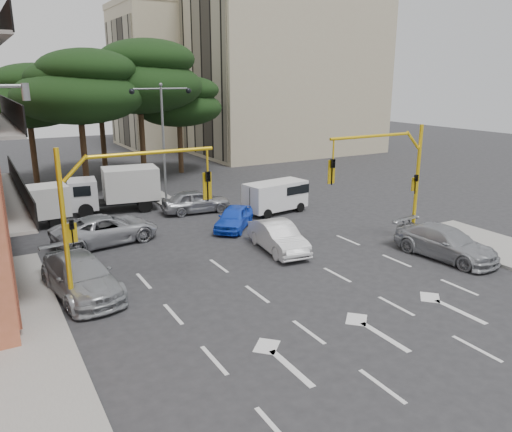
# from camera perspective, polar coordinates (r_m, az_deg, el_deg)

# --- Properties ---
(ground) EXTENTS (120.00, 120.00, 0.00)m
(ground) POSITION_cam_1_polar(r_m,az_deg,el_deg) (20.92, 4.93, -7.76)
(ground) COLOR #28282B
(ground) RESTS_ON ground
(median_strip) EXTENTS (1.40, 6.00, 0.15)m
(median_strip) POSITION_cam_1_polar(r_m,az_deg,el_deg) (34.59, -10.20, 1.65)
(median_strip) COLOR gray
(median_strip) RESTS_ON ground
(apartment_beige_near) EXTENTS (20.20, 12.15, 18.70)m
(apartment_beige_near) POSITION_cam_1_polar(r_m,az_deg,el_deg) (56.91, 3.49, 16.67)
(apartment_beige_near) COLOR #B9A98B
(apartment_beige_near) RESTS_ON ground
(apartment_beige_far) EXTENTS (16.20, 12.15, 16.70)m
(apartment_beige_far) POSITION_cam_1_polar(r_m,az_deg,el_deg) (64.37, -8.05, 15.54)
(apartment_beige_far) COLOR #B9A98B
(apartment_beige_far) RESTS_ON ground
(pine_left_near) EXTENTS (9.15, 9.15, 10.23)m
(pine_left_near) POSITION_cam_1_polar(r_m,az_deg,el_deg) (38.37, -19.58, 13.74)
(pine_left_near) COLOR #382616
(pine_left_near) RESTS_ON ground
(pine_center) EXTENTS (9.98, 9.98, 11.16)m
(pine_center) POSITION_cam_1_polar(r_m,az_deg,el_deg) (41.50, -13.19, 15.25)
(pine_center) COLOR #382616
(pine_center) RESTS_ON ground
(pine_left_far) EXTENTS (8.32, 8.32, 9.30)m
(pine_left_far) POSITION_cam_1_polar(r_m,az_deg,el_deg) (41.93, -24.64, 12.37)
(pine_left_far) COLOR #382616
(pine_left_far) RESTS_ON ground
(pine_right) EXTENTS (7.49, 7.49, 8.37)m
(pine_right) POSITION_cam_1_polar(r_m,az_deg,el_deg) (44.74, -8.76, 12.80)
(pine_right) COLOR #382616
(pine_right) RESTS_ON ground
(pine_back) EXTENTS (9.15, 9.15, 10.23)m
(pine_back) POSITION_cam_1_polar(r_m,az_deg,el_deg) (45.83, -17.47, 14.08)
(pine_back) COLOR #382616
(pine_back) RESTS_ON ground
(signal_mast_right) EXTENTS (5.79, 0.37, 6.00)m
(signal_mast_right) POSITION_cam_1_polar(r_m,az_deg,el_deg) (25.51, 15.32, 5.14)
(signal_mast_right) COLOR yellow
(signal_mast_right) RESTS_ON ground
(signal_mast_left) EXTENTS (5.79, 0.37, 6.00)m
(signal_mast_left) POSITION_cam_1_polar(r_m,az_deg,el_deg) (18.75, -15.85, 1.46)
(signal_mast_left) COLOR yellow
(signal_mast_left) RESTS_ON ground
(street_lamp_center) EXTENTS (4.16, 0.36, 7.77)m
(street_lamp_center) POSITION_cam_1_polar(r_m,az_deg,el_deg) (33.72, -10.64, 10.50)
(street_lamp_center) COLOR slate
(street_lamp_center) RESTS_ON median_strip
(car_white_hatch) EXTENTS (2.00, 4.49, 1.43)m
(car_white_hatch) POSITION_cam_1_polar(r_m,az_deg,el_deg) (24.47, 2.55, -2.41)
(car_white_hatch) COLOR silver
(car_white_hatch) RESTS_ON ground
(car_blue_compact) EXTENTS (3.70, 3.81, 1.29)m
(car_blue_compact) POSITION_cam_1_polar(r_m,az_deg,el_deg) (28.04, -2.53, -0.20)
(car_blue_compact) COLOR blue
(car_blue_compact) RESTS_ON ground
(car_silver_wagon) EXTENTS (2.74, 5.46, 1.52)m
(car_silver_wagon) POSITION_cam_1_polar(r_m,az_deg,el_deg) (20.81, -19.39, -6.50)
(car_silver_wagon) COLOR #9A9DA2
(car_silver_wagon) RESTS_ON ground
(car_silver_cross_a) EXTENTS (5.67, 3.25, 1.49)m
(car_silver_cross_a) POSITION_cam_1_polar(r_m,az_deg,el_deg) (26.71, -16.78, -1.45)
(car_silver_cross_a) COLOR #AEAFB6
(car_silver_cross_a) RESTS_ON ground
(car_silver_cross_b) EXTENTS (4.48, 2.24, 1.46)m
(car_silver_cross_b) POSITION_cam_1_polar(r_m,az_deg,el_deg) (31.64, -6.87, 1.70)
(car_silver_cross_b) COLOR #96989E
(car_silver_cross_b) RESTS_ON ground
(car_silver_parked) EXTENTS (2.61, 5.25, 1.46)m
(car_silver_parked) POSITION_cam_1_polar(r_m,az_deg,el_deg) (25.20, 20.84, -2.87)
(car_silver_parked) COLOR #9B9DA3
(car_silver_parked) RESTS_ON ground
(van_white) EXTENTS (4.20, 2.33, 2.00)m
(van_white) POSITION_cam_1_polar(r_m,az_deg,el_deg) (31.35, 2.23, 2.18)
(van_white) COLOR white
(van_white) RESTS_ON ground
(box_truck_a) EXTENTS (4.90, 2.25, 2.36)m
(box_truck_a) POSITION_cam_1_polar(r_m,az_deg,el_deg) (30.66, -24.92, 0.75)
(box_truck_a) COLOR silver
(box_truck_a) RESTS_ON ground
(box_truck_b) EXTENTS (5.85, 3.09, 2.75)m
(box_truck_b) POSITION_cam_1_polar(r_m,az_deg,el_deg) (32.86, -15.83, 2.89)
(box_truck_b) COLOR silver
(box_truck_b) RESTS_ON ground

